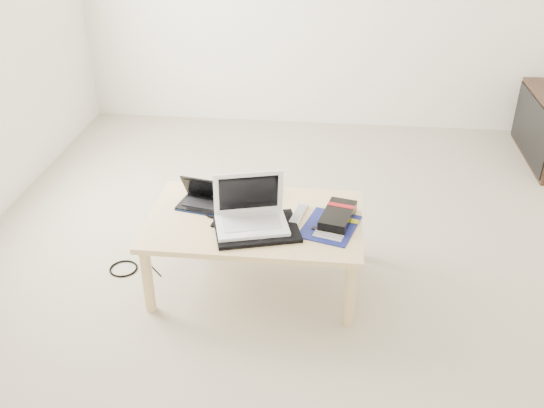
# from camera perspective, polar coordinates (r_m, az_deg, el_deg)

# --- Properties ---
(ground) EXTENTS (4.00, 4.00, 0.00)m
(ground) POSITION_cam_1_polar(r_m,az_deg,el_deg) (3.57, 3.41, -4.53)
(ground) COLOR #BEB29A
(ground) RESTS_ON ground
(coffee_table) EXTENTS (1.10, 0.70, 0.40)m
(coffee_table) POSITION_cam_1_polar(r_m,az_deg,el_deg) (3.14, -1.63, -2.08)
(coffee_table) COLOR #E6CC8A
(coffee_table) RESTS_ON ground
(book) EXTENTS (0.34, 0.31, 0.03)m
(book) POSITION_cam_1_polar(r_m,az_deg,el_deg) (3.32, -2.41, 1.06)
(book) COLOR black
(book) RESTS_ON coffee_table
(netbook) EXTENTS (0.27, 0.22, 0.16)m
(netbook) POSITION_cam_1_polar(r_m,az_deg,el_deg) (3.23, -6.56, 0.44)
(netbook) COLOR black
(netbook) RESTS_ON coffee_table
(tablet) EXTENTS (0.25, 0.20, 0.01)m
(tablet) POSITION_cam_1_polar(r_m,az_deg,el_deg) (3.08, -3.37, -1.59)
(tablet) COLOR black
(tablet) RESTS_ON coffee_table
(remote) EXTENTS (0.10, 0.24, 0.02)m
(remote) POSITION_cam_1_polar(r_m,az_deg,el_deg) (3.12, 2.44, -1.03)
(remote) COLOR silver
(remote) RESTS_ON coffee_table
(neoprene_sleeve) EXTENTS (0.47, 0.40, 0.02)m
(neoprene_sleeve) POSITION_cam_1_polar(r_m,az_deg,el_deg) (3.01, -1.45, -2.35)
(neoprene_sleeve) COLOR black
(neoprene_sleeve) RESTS_ON coffee_table
(white_laptop) EXTENTS (0.40, 0.33, 0.25)m
(white_laptop) POSITION_cam_1_polar(r_m,az_deg,el_deg) (3.01, -2.03, -0.90)
(white_laptop) COLOR white
(white_laptop) RESTS_ON neoprene_sleeve
(motherboard) EXTENTS (0.33, 0.37, 0.01)m
(motherboard) POSITION_cam_1_polar(r_m,az_deg,el_deg) (3.05, 5.49, -2.13)
(motherboard) COLOR #0C1450
(motherboard) RESTS_ON coffee_table
(gpu_box) EXTENTS (0.20, 0.30, 0.06)m
(gpu_box) POSITION_cam_1_polar(r_m,az_deg,el_deg) (3.09, 6.21, -1.14)
(gpu_box) COLOR black
(gpu_box) RESTS_ON coffee_table
(cable_coil) EXTENTS (0.12, 0.12, 0.01)m
(cable_coil) POSITION_cam_1_polar(r_m,az_deg,el_deg) (3.16, -5.37, -0.83)
(cable_coil) COLOR black
(cable_coil) RESTS_ON coffee_table
(floor_cable_coil) EXTENTS (0.20, 0.20, 0.01)m
(floor_cable_coil) POSITION_cam_1_polar(r_m,az_deg,el_deg) (3.52, -13.80, -5.92)
(floor_cable_coil) COLOR black
(floor_cable_coil) RESTS_ON ground
(floor_cable_trail) EXTENTS (0.22, 0.24, 0.01)m
(floor_cable_trail) POSITION_cam_1_polar(r_m,az_deg,el_deg) (3.54, -11.61, -5.42)
(floor_cable_trail) COLOR black
(floor_cable_trail) RESTS_ON ground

